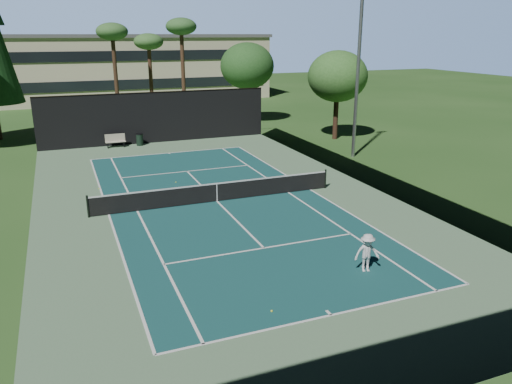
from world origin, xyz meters
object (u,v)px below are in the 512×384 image
Objects in this scene: tennis_ball_c at (260,184)px; park_bench at (115,140)px; tennis_ball_a at (272,311)px; trash_bin at (140,140)px; tennis_net at (217,191)px; tennis_ball_b at (176,182)px; tennis_ball_d at (99,189)px; player at (367,253)px.

tennis_ball_c is 0.05× the size of park_bench.
trash_bin reaches higher than tennis_ball_a.
tennis_net is at bearing -77.64° from park_bench.
tennis_ball_b is at bearing 88.44° from tennis_ball_a.
tennis_ball_c is at bearing -70.50° from trash_bin.
tennis_ball_d is at bearing 104.12° from tennis_ball_a.
tennis_ball_b is (0.41, 15.21, -0.00)m from tennis_ball_a.
park_bench is (-1.73, 26.39, 0.51)m from tennis_ball_a.
player reaches higher than tennis_net.
tennis_net is 15.75m from park_bench.
tennis_ball_a is at bearing -98.47° from tennis_net.
tennis_net is at bearing -148.69° from tennis_ball_c.
tennis_ball_b is 4.34m from tennis_ball_d.
tennis_ball_d is at bearing -101.36° from park_bench.
tennis_ball_a is at bearing -86.24° from park_bench.
tennis_ball_a is at bearing -149.97° from player.
tennis_ball_b is 0.99× the size of tennis_ball_d.
park_bench is at bearing 93.76° from tennis_ball_a.
player is 25.34m from trash_bin.
tennis_ball_c is at bearing -27.01° from tennis_ball_b.
trash_bin is (-0.31, 11.11, 0.44)m from tennis_ball_b.
tennis_net reaches higher than tennis_ball_c.
trash_bin is at bearing 69.56° from tennis_ball_d.
tennis_net is 8.60× the size of park_bench.
tennis_ball_d is (-3.91, 15.55, -0.00)m from tennis_ball_a.
tennis_ball_b is (-3.96, 13.86, -0.70)m from player.
tennis_ball_a is 0.08× the size of trash_bin.
tennis_net is 179.23× the size of tennis_ball_b.
tennis_ball_a is 26.33m from trash_bin.
tennis_ball_d reaches higher than tennis_ball_b.
tennis_ball_c reaches higher than tennis_ball_d.
tennis_ball_b is at bearing -79.13° from park_bench.
tennis_ball_b is 4.97m from tennis_ball_c.
park_bench reaches higher than tennis_ball_d.
trash_bin is (-4.73, 13.37, 0.44)m from tennis_ball_c.
trash_bin reaches higher than tennis_ball_c.
player reaches higher than tennis_ball_d.
tennis_ball_c is at bearing 100.64° from player.
trash_bin is (-1.53, 15.32, -0.08)m from tennis_net.
tennis_ball_c is (4.84, 12.95, 0.00)m from tennis_ball_a.
trash_bin is (4.02, 10.78, 0.44)m from tennis_ball_d.
tennis_ball_b is at bearing 152.99° from tennis_ball_c.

